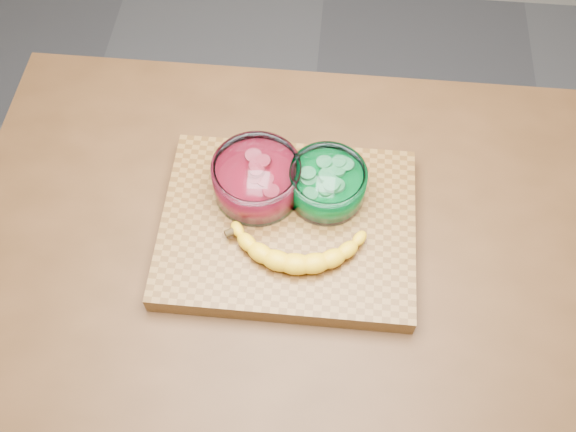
{
  "coord_description": "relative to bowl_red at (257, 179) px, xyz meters",
  "views": [
    {
      "loc": [
        0.05,
        -0.57,
        1.92
      ],
      "look_at": [
        0.0,
        0.0,
        0.96
      ],
      "focal_mm": 40.0,
      "sensor_mm": 36.0,
      "label": 1
    }
  ],
  "objects": [
    {
      "name": "ground",
      "position": [
        0.06,
        -0.06,
        -0.98
      ],
      "size": [
        3.5,
        3.5,
        0.0
      ],
      "primitive_type": "plane",
      "color": "#535357",
      "rests_on": "ground"
    },
    {
      "name": "counter",
      "position": [
        0.06,
        -0.06,
        -0.53
      ],
      "size": [
        1.2,
        0.8,
        0.9
      ],
      "primitive_type": "cube",
      "color": "#4E3017",
      "rests_on": "ground"
    },
    {
      "name": "cutting_board",
      "position": [
        0.06,
        -0.06,
        -0.06
      ],
      "size": [
        0.45,
        0.35,
        0.04
      ],
      "primitive_type": "cube",
      "color": "brown",
      "rests_on": "counter"
    },
    {
      "name": "bowl_red",
      "position": [
        0.0,
        0.0,
        0.0
      ],
      "size": [
        0.16,
        0.16,
        0.07
      ],
      "color": "white",
      "rests_on": "cutting_board"
    },
    {
      "name": "bowl_green",
      "position": [
        0.12,
        0.0,
        -0.0
      ],
      "size": [
        0.14,
        0.14,
        0.07
      ],
      "color": "white",
      "rests_on": "cutting_board"
    },
    {
      "name": "banana",
      "position": [
        0.08,
        -0.12,
        -0.02
      ],
      "size": [
        0.27,
        0.12,
        0.04
      ],
      "primitive_type": null,
      "color": "yellow",
      "rests_on": "cutting_board"
    }
  ]
}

